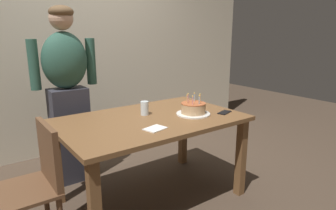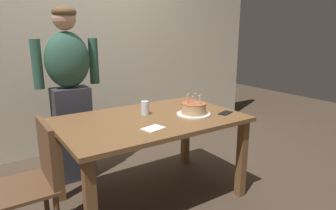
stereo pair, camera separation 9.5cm
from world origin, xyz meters
TOP-DOWN VIEW (x-y plane):
  - ground_plane at (0.00, 0.00)m, footprint 10.00×10.00m
  - back_wall at (0.00, 1.55)m, footprint 5.20×0.10m
  - dining_table at (0.00, 0.00)m, footprint 1.50×0.96m
  - birthday_cake at (0.35, -0.13)m, footprint 0.29×0.29m
  - water_glass_near at (0.01, 0.11)m, footprint 0.07×0.07m
  - cell_phone at (0.61, -0.25)m, footprint 0.16×0.11m
  - napkin_stack at (-0.13, -0.26)m, footprint 0.18×0.15m
  - person_man_bearded at (-0.44, 0.76)m, footprint 0.61×0.27m
  - dining_chair at (-0.94, -0.10)m, footprint 0.42×0.42m

SIDE VIEW (x-z plane):
  - ground_plane at x=0.00m, z-range 0.00..0.00m
  - dining_chair at x=-0.94m, z-range 0.08..0.95m
  - dining_table at x=0.00m, z-range 0.27..1.01m
  - cell_phone at x=0.61m, z-range 0.74..0.75m
  - napkin_stack at x=-0.13m, z-range 0.74..0.75m
  - birthday_cake at x=0.35m, z-range 0.70..0.88m
  - water_glass_near at x=0.01m, z-range 0.74..0.86m
  - person_man_bearded at x=-0.44m, z-range 0.04..1.70m
  - back_wall at x=0.00m, z-range 0.00..2.60m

